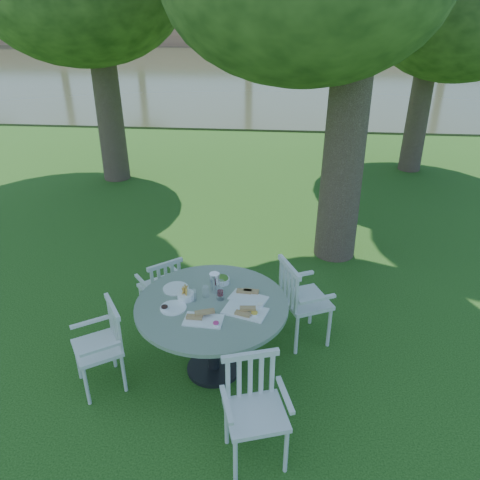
# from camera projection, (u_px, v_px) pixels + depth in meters

# --- Properties ---
(ground) EXTENTS (140.00, 140.00, 0.00)m
(ground) POSITION_uv_depth(u_px,v_px,m) (239.00, 307.00, 5.94)
(ground) COLOR #12390B
(ground) RESTS_ON ground
(table) EXTENTS (1.50, 1.50, 0.84)m
(table) POSITION_uv_depth(u_px,v_px,m) (212.00, 316.00, 4.61)
(table) COLOR black
(table) RESTS_ON ground
(chair_ne) EXTENTS (0.64, 0.66, 1.00)m
(chair_ne) POSITION_uv_depth(u_px,v_px,m) (298.00, 296.00, 5.10)
(chair_ne) COLOR silver
(chair_ne) RESTS_ON ground
(chair_nw) EXTENTS (0.59, 0.59, 0.86)m
(chair_nw) POSITION_uv_depth(u_px,v_px,m) (163.00, 286.00, 5.44)
(chair_nw) COLOR silver
(chair_nw) RESTS_ON ground
(chair_sw) EXTENTS (0.61, 0.61, 0.90)m
(chair_sw) POSITION_uv_depth(u_px,v_px,m) (106.00, 340.00, 4.53)
(chair_sw) COLOR silver
(chair_sw) RESTS_ON ground
(chair_se) EXTENTS (0.59, 0.57, 0.95)m
(chair_se) POSITION_uv_depth(u_px,v_px,m) (253.00, 400.00, 3.81)
(chair_se) COLOR silver
(chair_se) RESTS_ON ground
(tableware) EXTENTS (1.10, 0.86, 0.21)m
(tableware) POSITION_uv_depth(u_px,v_px,m) (212.00, 296.00, 4.59)
(tableware) COLOR white
(tableware) RESTS_ON table
(river) EXTENTS (100.00, 28.00, 0.12)m
(river) POSITION_uv_depth(u_px,v_px,m) (277.00, 70.00, 26.33)
(river) COLOR #333821
(river) RESTS_ON ground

